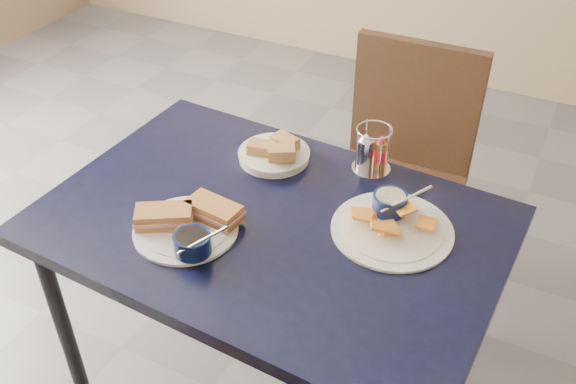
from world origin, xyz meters
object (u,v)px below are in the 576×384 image
at_px(plantain_plate, 391,221).
at_px(sandwich_plate, 189,224).
at_px(bread_basket, 275,153).
at_px(chair_far, 402,160).
at_px(condiment_caddy, 371,152).
at_px(dining_table, 271,239).

bearing_deg(plantain_plate, sandwich_plate, -151.16).
xyz_separation_m(plantain_plate, bread_basket, (-0.40, 0.14, 0.00)).
distance_m(plantain_plate, bread_basket, 0.42).
height_order(chair_far, sandwich_plate, chair_far).
relative_size(bread_basket, condiment_caddy, 1.50).
distance_m(sandwich_plate, bread_basket, 0.38).
relative_size(dining_table, bread_basket, 5.94).
relative_size(chair_far, plantain_plate, 3.04).
distance_m(dining_table, bread_basket, 0.29).
bearing_deg(sandwich_plate, bread_basket, 83.37).
bearing_deg(condiment_caddy, plantain_plate, -57.38).
height_order(dining_table, sandwich_plate, sandwich_plate).
xyz_separation_m(dining_table, condiment_caddy, (0.15, 0.32, 0.13)).
height_order(chair_far, plantain_plate, chair_far).
relative_size(chair_far, condiment_caddy, 6.85).
distance_m(bread_basket, condiment_caddy, 0.28).
bearing_deg(chair_far, bread_basket, -118.39).
bearing_deg(sandwich_plate, chair_far, 70.66).
relative_size(plantain_plate, condiment_caddy, 2.25).
relative_size(dining_table, sandwich_plate, 4.01).
bearing_deg(condiment_caddy, chair_far, 91.23).
bearing_deg(bread_basket, chair_far, 61.61).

